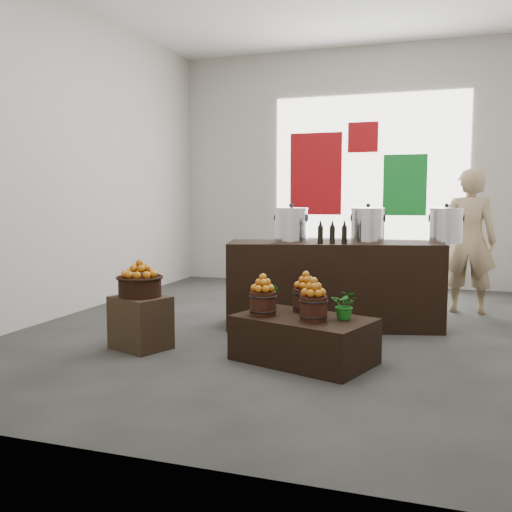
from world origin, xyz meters
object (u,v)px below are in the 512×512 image
(crate, at_px, (141,323))
(counter, at_px, (333,284))
(stock_pot_left, at_px, (291,226))
(shopper, at_px, (469,241))
(stock_pot_center, at_px, (368,226))
(display_table, at_px, (304,339))
(stock_pot_right, at_px, (446,226))
(wicker_basket, at_px, (140,287))

(crate, distance_m, counter, 2.28)
(stock_pot_left, bearing_deg, shopper, 36.28)
(counter, relative_size, shopper, 1.29)
(crate, height_order, counter, counter)
(stock_pot_left, xyz_separation_m, stock_pot_center, (0.85, 0.22, 0.00))
(display_table, xyz_separation_m, stock_pot_left, (-0.50, 1.39, 0.97))
(display_table, relative_size, shopper, 0.64)
(crate, xyz_separation_m, shopper, (3.14, 2.91, 0.68))
(counter, height_order, stock_pot_left, stock_pot_left)
(display_table, distance_m, stock_pot_center, 1.91)
(display_table, xyz_separation_m, counter, (-0.02, 1.51, 0.29))
(display_table, xyz_separation_m, stock_pot_right, (1.20, 1.82, 0.97))
(stock_pot_center, distance_m, stock_pot_right, 0.88)
(crate, relative_size, stock_pot_center, 1.41)
(shopper, bearing_deg, stock_pot_center, 50.91)
(display_table, xyz_separation_m, shopper, (1.49, 2.84, 0.73))
(crate, relative_size, stock_pot_right, 1.41)
(stock_pot_center, bearing_deg, shopper, 47.50)
(counter, height_order, stock_pot_center, stock_pot_center)
(crate, xyz_separation_m, stock_pot_right, (2.85, 1.89, 0.91))
(stock_pot_left, xyz_separation_m, stock_pot_right, (1.70, 0.44, 0.00))
(counter, bearing_deg, stock_pot_left, -180.00)
(display_table, bearing_deg, stock_pot_left, 128.23)
(stock_pot_left, bearing_deg, counter, 14.42)
(wicker_basket, distance_m, stock_pot_center, 2.67)
(counter, bearing_deg, stock_pot_right, -0.00)
(crate, relative_size, wicker_basket, 1.25)
(counter, distance_m, stock_pot_left, 0.84)
(crate, distance_m, stock_pot_center, 2.76)
(crate, relative_size, shopper, 0.28)
(wicker_basket, xyz_separation_m, counter, (1.63, 1.58, -0.13))
(display_table, relative_size, counter, 0.50)
(wicker_basket, relative_size, stock_pot_center, 1.13)
(counter, bearing_deg, shopper, 27.09)
(display_table, height_order, shopper, shopper)
(crate, bearing_deg, wicker_basket, 0.00)
(wicker_basket, xyz_separation_m, display_table, (1.65, 0.07, -0.41))
(wicker_basket, bearing_deg, crate, 0.00)
(crate, bearing_deg, stock_pot_center, 39.91)
(wicker_basket, distance_m, stock_pot_left, 1.94)
(wicker_basket, distance_m, display_table, 1.70)
(stock_pot_right, bearing_deg, stock_pot_center, -165.58)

